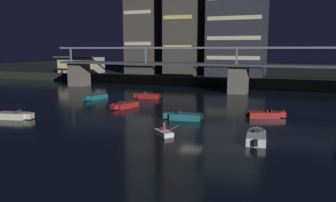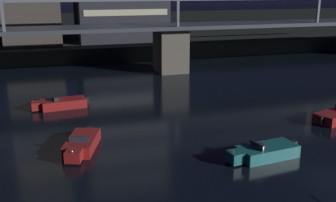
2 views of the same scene
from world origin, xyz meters
The scene contains 14 objects.
ground_plane centered at (0.00, 0.00, 0.00)m, with size 400.00×400.00×0.00m, color black.
far_riverbank centered at (0.00, 80.50, 1.10)m, with size 240.00×80.00×2.20m, color black.
river_bridge centered at (0.00, 32.50, 4.42)m, with size 83.71×6.40×9.38m.
tower_west_tall centered at (-16.97, 48.68, 20.43)m, with size 8.05×11.59×36.75m.
tower_central centered at (-3.37, 50.32, 13.99)m, with size 13.79×12.52×23.88m.
waterfront_pavilion centered at (-46.80, 44.41, 4.44)m, with size 12.40×7.40×4.70m.
speedboat_near_center centered at (-22.69, 15.05, 0.41)m, with size 2.66×5.21×1.16m.
speedboat_near_right centered at (-23.12, -3.27, 0.41)m, with size 5.22×2.54×1.16m.
speedboat_mid_left centered at (7.54, -2.85, 0.41)m, with size 2.13×5.23×1.16m.
speedboat_mid_center centered at (7.31, 9.28, 0.41)m, with size 5.11×3.01×1.16m.
speedboat_mid_right centered at (-2.30, 4.19, 0.41)m, with size 5.23×2.30×1.16m.
speedboat_far_left centered at (-14.37, 19.52, 0.41)m, with size 5.23×2.24×1.16m.
speedboat_far_center centered at (-13.49, 9.00, 0.41)m, with size 2.93×5.14×1.16m.
dinghy_with_paddler centered at (-1.85, -3.90, 0.28)m, with size 2.66×2.64×1.36m.
Camera 1 is at (10.73, -35.27, 9.00)m, focal length 35.27 mm.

